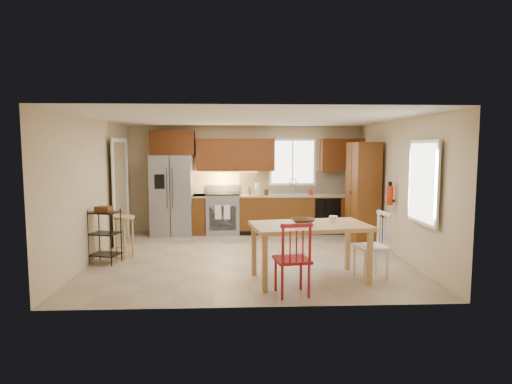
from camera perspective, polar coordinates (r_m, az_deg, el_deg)
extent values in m
plane|color=tan|center=(7.91, -0.87, -8.61)|extent=(5.50, 5.50, 0.00)
cube|color=silver|center=(7.68, -0.90, 9.75)|extent=(5.50, 5.00, 0.02)
cube|color=#CCB793|center=(10.19, -1.30, 1.76)|extent=(5.50, 0.02, 2.50)
cube|color=#CCB793|center=(5.22, -0.08, -2.17)|extent=(5.50, 0.02, 2.50)
cube|color=#CCB793|center=(8.10, -20.73, 0.32)|extent=(0.02, 5.00, 2.50)
cube|color=#CCB793|center=(8.25, 18.58, 0.49)|extent=(0.02, 5.00, 2.50)
cube|color=gray|center=(9.95, -11.08, -0.41)|extent=(0.92, 0.75, 1.82)
cube|color=gray|center=(9.97, -4.42, -2.92)|extent=(0.76, 0.63, 0.92)
cube|color=#5A3010|center=(10.02, -7.56, -2.96)|extent=(0.30, 0.60, 0.90)
cube|color=#5A3010|center=(10.09, 6.10, -2.88)|extent=(2.92, 0.60, 0.90)
cube|color=black|center=(9.91, 9.56, -3.09)|extent=(0.60, 0.02, 0.78)
cube|color=beige|center=(10.29, 5.91, 1.35)|extent=(2.92, 0.03, 0.55)
cube|color=#602F10|center=(10.09, -11.04, 6.45)|extent=(1.00, 0.35, 0.55)
cube|color=#602F10|center=(9.99, -2.73, 4.98)|extent=(1.80, 0.35, 0.75)
cube|color=#602F10|center=(10.29, 11.39, 4.90)|extent=(1.00, 0.35, 0.75)
cube|color=white|center=(10.23, 4.88, 4.00)|extent=(1.12, 0.04, 1.12)
cube|color=gray|center=(10.01, 5.05, -0.57)|extent=(0.62, 0.46, 0.16)
cube|color=#FFBF66|center=(9.98, -4.44, 2.70)|extent=(1.60, 0.30, 0.01)
imported|color=red|center=(9.96, 7.30, 0.15)|extent=(0.09, 0.09, 0.19)
cylinder|color=white|center=(9.87, 0.20, 0.41)|extent=(0.12, 0.12, 0.28)
cylinder|color=gray|center=(9.86, -0.96, 0.11)|extent=(0.11, 0.11, 0.18)
cylinder|color=#4C2F14|center=(9.86, 1.37, -0.01)|extent=(0.10, 0.10, 0.14)
cube|color=#5A3010|center=(9.30, 14.04, -0.04)|extent=(0.50, 0.95, 2.10)
cylinder|color=red|center=(8.36, 17.41, -0.44)|extent=(0.12, 0.12, 0.36)
cube|color=white|center=(7.15, 21.42, 1.22)|extent=(0.04, 1.02, 1.32)
cube|color=#8C7A59|center=(9.33, -17.74, -0.12)|extent=(0.04, 0.95, 2.10)
imported|color=#4C2F14|center=(6.43, 6.26, -4.32)|extent=(0.39, 0.39, 0.09)
cylinder|color=white|center=(6.62, 10.26, -3.80)|extent=(0.16, 0.16, 0.16)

